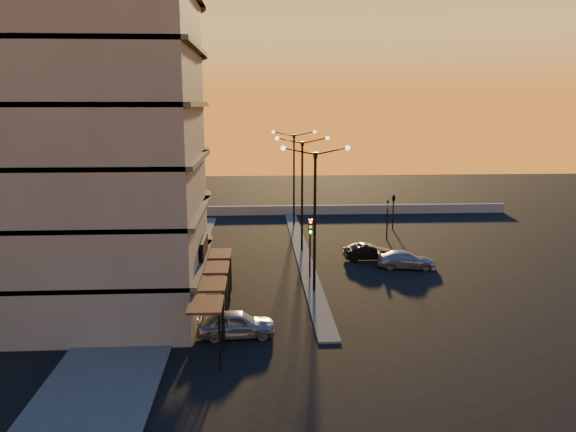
# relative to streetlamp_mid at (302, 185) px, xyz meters

# --- Properties ---
(ground) EXTENTS (120.00, 120.00, 0.00)m
(ground) POSITION_rel_streetlamp_mid_xyz_m (0.00, -10.00, -5.59)
(ground) COLOR black
(ground) RESTS_ON ground
(sidewalk_west) EXTENTS (5.00, 40.00, 0.12)m
(sidewalk_west) POSITION_rel_streetlamp_mid_xyz_m (-10.50, -6.00, -5.53)
(sidewalk_west) COLOR #464644
(sidewalk_west) RESTS_ON ground
(median) EXTENTS (1.20, 36.00, 0.12)m
(median) POSITION_rel_streetlamp_mid_xyz_m (0.00, 0.00, -5.53)
(median) COLOR #464644
(median) RESTS_ON ground
(parapet) EXTENTS (44.00, 0.50, 1.00)m
(parapet) POSITION_rel_streetlamp_mid_xyz_m (2.00, 16.00, -5.09)
(parapet) COLOR gray
(parapet) RESTS_ON ground
(building) EXTENTS (14.35, 17.08, 25.00)m
(building) POSITION_rel_streetlamp_mid_xyz_m (-14.00, -9.97, 6.32)
(building) COLOR slate
(building) RESTS_ON ground
(streetlamp_near) EXTENTS (4.32, 0.32, 9.51)m
(streetlamp_near) POSITION_rel_streetlamp_mid_xyz_m (0.00, -10.00, 0.00)
(streetlamp_near) COLOR black
(streetlamp_near) RESTS_ON ground
(streetlamp_mid) EXTENTS (4.32, 0.32, 9.51)m
(streetlamp_mid) POSITION_rel_streetlamp_mid_xyz_m (0.00, 0.00, 0.00)
(streetlamp_mid) COLOR black
(streetlamp_mid) RESTS_ON ground
(streetlamp_far) EXTENTS (4.32, 0.32, 9.51)m
(streetlamp_far) POSITION_rel_streetlamp_mid_xyz_m (0.00, 10.00, 0.00)
(streetlamp_far) COLOR black
(streetlamp_far) RESTS_ON ground
(traffic_light_main) EXTENTS (0.28, 0.44, 4.25)m
(traffic_light_main) POSITION_rel_streetlamp_mid_xyz_m (0.00, -7.13, -2.70)
(traffic_light_main) COLOR black
(traffic_light_main) RESTS_ON ground
(signal_east_a) EXTENTS (0.13, 0.16, 3.60)m
(signal_east_a) POSITION_rel_streetlamp_mid_xyz_m (8.00, 4.00, -3.66)
(signal_east_a) COLOR black
(signal_east_a) RESTS_ON ground
(signal_east_b) EXTENTS (0.42, 1.99, 3.60)m
(signal_east_b) POSITION_rel_streetlamp_mid_xyz_m (9.50, 8.00, -2.49)
(signal_east_b) COLOR black
(signal_east_b) RESTS_ON ground
(car_hatchback) EXTENTS (4.20, 1.85, 1.41)m
(car_hatchback) POSITION_rel_streetlamp_mid_xyz_m (-4.79, -16.77, -4.89)
(car_hatchback) COLOR gray
(car_hatchback) RESTS_ON ground
(car_sedan) EXTENTS (3.87, 1.53, 1.25)m
(car_sedan) POSITION_rel_streetlamp_mid_xyz_m (5.00, -2.58, -4.97)
(car_sedan) COLOR black
(car_sedan) RESTS_ON ground
(car_wagon) EXTENTS (4.53, 2.37, 1.25)m
(car_wagon) POSITION_rel_streetlamp_mid_xyz_m (7.42, -4.90, -4.97)
(car_wagon) COLOR #929699
(car_wagon) RESTS_ON ground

